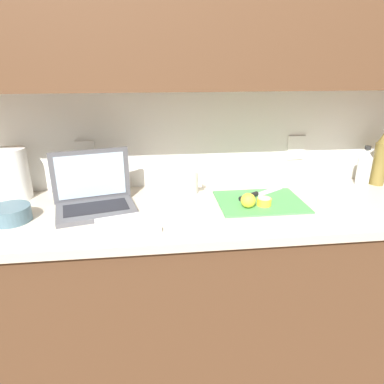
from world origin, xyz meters
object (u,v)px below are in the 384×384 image
Objects in this scene: cutting_board at (260,202)px; lemon_whole_beside at (248,200)px; paper_towel_roll at (14,174)px; knife at (254,195)px; lemon_half_cut at (264,202)px; measuring_cup at (190,182)px; bottle_oil_tall at (381,158)px; bottle_green_soda at (364,168)px; bowl_white at (10,214)px; laptop at (94,195)px.

lemon_whole_beside is at bearing -138.74° from cutting_board.
cutting_board is at bearing -9.53° from paper_towel_roll.
knife is 0.10m from lemon_half_cut.
lemon_whole_beside is at bearing -44.78° from measuring_cup.
lemon_half_cut is 0.71m from bottle_oil_tall.
lemon_whole_beside reaches higher than cutting_board.
bottle_green_soda reaches higher than lemon_whole_beside.
lemon_half_cut is at bearing -159.35° from bottle_green_soda.
bottle_green_soda is (0.59, 0.17, 0.09)m from cutting_board.
measuring_cup is at bearing 152.24° from cutting_board.
lemon_whole_beside is 0.31× the size of bottle_green_soda.
paper_towel_roll is (-0.06, 0.25, 0.09)m from bowl_white.
cutting_board is at bearing -27.76° from measuring_cup.
knife is at bearing -11.01° from laptop.
laptop is 0.73m from lemon_half_cut.
lemon_half_cut is 0.08m from lemon_whole_beside.
paper_towel_roll is (-0.37, 0.16, 0.06)m from laptop.
paper_towel_roll reaches higher than measuring_cup.
laptop is 1.82× the size of bottle_green_soda.
knife is 1.09m from paper_towel_roll.
paper_towel_roll reaches higher than bottle_green_soda.
measuring_cup reaches higher than cutting_board.
cutting_board is 0.10m from lemon_whole_beside.
lemon_whole_beside is 0.27× the size of paper_towel_roll.
knife is 3.91× the size of lemon_whole_beside.
lemon_half_cut is at bearing -161.65° from bottle_oil_tall.
knife is 1.06× the size of paper_towel_roll.
bowl_white is at bearing -179.82° from lemon_whole_beside.
bottle_oil_tall is 1.72m from bowl_white.
lemon_half_cut is 0.58× the size of measuring_cup.
laptop is 1.24× the size of bottle_oil_tall.
bottle_green_soda is 1.64m from bowl_white.
lemon_half_cut is at bearing 11.66° from lemon_whole_beside.
bottle_oil_tall is 1.27× the size of paper_towel_roll.
bottle_oil_tall is 0.97m from measuring_cup.
laptop is at bearing -173.53° from bottle_green_soda.
laptop reaches higher than paper_towel_roll.
bottle_green_soda is at bearing -20.94° from knife.
bottle_green_soda is 0.68× the size of bottle_oil_tall.
measuring_cup is at bearing 145.42° from lemon_half_cut.
measuring_cup is (-0.30, 0.21, 0.03)m from lemon_half_cut.
paper_towel_roll is (-1.09, 0.18, 0.11)m from cutting_board.
bowl_white reaches higher than lemon_half_cut.
paper_towel_roll is (-1.68, 0.01, 0.03)m from bottle_green_soda.
bottle_oil_tall is at bearing 0.00° from bottle_green_soda.
laptop is 5.87× the size of lemon_half_cut.
measuring_cup is (0.42, 0.13, -0.00)m from laptop.
measuring_cup is 0.80m from paper_towel_roll.
laptop is at bearing 172.24° from lemon_whole_beside.
lemon_half_cut is at bearing -12.02° from paper_towel_roll.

